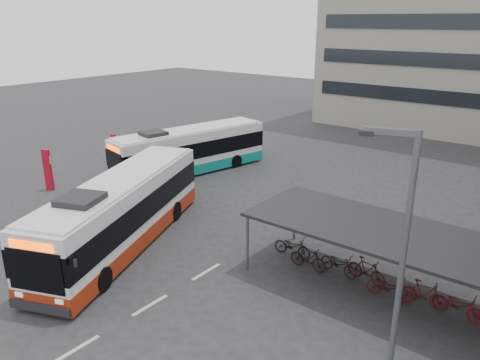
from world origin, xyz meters
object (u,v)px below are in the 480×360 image
Objects in this scene: pedestrian at (178,190)px; bus_teal at (190,151)px; lamp_post at (398,265)px; bus_main at (122,212)px.

bus_teal is at bearing 36.82° from pedestrian.
bus_teal is 1.46× the size of lamp_post.
bus_main is 1.05× the size of bus_teal.
pedestrian is at bearing 85.03° from bus_main.
lamp_post reaches higher than bus_main.
lamp_post reaches higher than pedestrian.
bus_main reaches higher than pedestrian.
pedestrian is (-1.60, 5.05, -0.77)m from bus_main.
lamp_post is (18.08, -11.59, 2.82)m from bus_teal.
bus_teal reaches higher than pedestrian.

